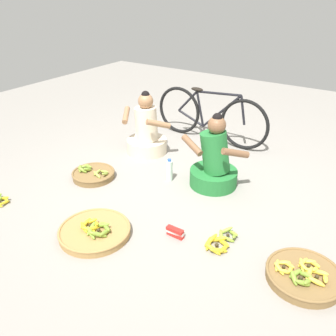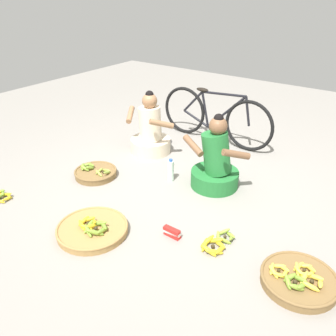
{
  "view_description": "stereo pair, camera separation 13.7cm",
  "coord_description": "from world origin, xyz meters",
  "px_view_note": "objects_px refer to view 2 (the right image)",
  "views": [
    {
      "loc": [
        1.74,
        -2.84,
        2.02
      ],
      "look_at": [
        0.0,
        -0.2,
        0.35
      ],
      "focal_mm": 38.16,
      "sensor_mm": 36.0,
      "label": 1
    },
    {
      "loc": [
        1.85,
        -2.76,
        2.02
      ],
      "look_at": [
        0.0,
        -0.2,
        0.35
      ],
      "focal_mm": 38.16,
      "sensor_mm": 36.0,
      "label": 2
    }
  ],
  "objects_px": {
    "vendor_woman_front": "(215,164)",
    "banana_basket_near_vendor": "(96,173)",
    "banana_basket_near_bicycle": "(92,229)",
    "bicycle_leaning": "(215,117)",
    "banana_basket_front_center": "(299,279)",
    "packet_carton_stack": "(172,232)",
    "vendor_woman_behind": "(150,133)",
    "loose_bananas_front_right": "(217,243)",
    "water_bottle": "(171,171)"
  },
  "relations": [
    {
      "from": "vendor_woman_front",
      "to": "banana_basket_near_vendor",
      "type": "xyz_separation_m",
      "value": [
        -1.22,
        -0.61,
        -0.22
      ]
    },
    {
      "from": "banana_basket_near_bicycle",
      "to": "bicycle_leaning",
      "type": "bearing_deg",
      "value": 93.44
    },
    {
      "from": "banana_basket_front_center",
      "to": "packet_carton_stack",
      "type": "bearing_deg",
      "value": -175.15
    },
    {
      "from": "vendor_woman_front",
      "to": "vendor_woman_behind",
      "type": "height_order",
      "value": "vendor_woman_front"
    },
    {
      "from": "banana_basket_near_vendor",
      "to": "loose_bananas_front_right",
      "type": "relative_size",
      "value": 1.22
    },
    {
      "from": "banana_basket_near_vendor",
      "to": "banana_basket_front_center",
      "type": "bearing_deg",
      "value": -6.69
    },
    {
      "from": "bicycle_leaning",
      "to": "water_bottle",
      "type": "height_order",
      "value": "bicycle_leaning"
    },
    {
      "from": "banana_basket_near_bicycle",
      "to": "water_bottle",
      "type": "relative_size",
      "value": 2.39
    },
    {
      "from": "banana_basket_near_vendor",
      "to": "water_bottle",
      "type": "bearing_deg",
      "value": 29.24
    },
    {
      "from": "water_bottle",
      "to": "packet_carton_stack",
      "type": "bearing_deg",
      "value": -53.79
    },
    {
      "from": "vendor_woman_front",
      "to": "loose_bananas_front_right",
      "type": "relative_size",
      "value": 2.09
    },
    {
      "from": "bicycle_leaning",
      "to": "water_bottle",
      "type": "xyz_separation_m",
      "value": [
        0.17,
        -1.27,
        -0.23
      ]
    },
    {
      "from": "banana_basket_near_bicycle",
      "to": "packet_carton_stack",
      "type": "bearing_deg",
      "value": 31.77
    },
    {
      "from": "banana_basket_near_vendor",
      "to": "water_bottle",
      "type": "relative_size",
      "value": 1.82
    },
    {
      "from": "banana_basket_near_bicycle",
      "to": "packet_carton_stack",
      "type": "xyz_separation_m",
      "value": [
        0.61,
        0.38,
        0.0
      ]
    },
    {
      "from": "bicycle_leaning",
      "to": "packet_carton_stack",
      "type": "relative_size",
      "value": 10.43
    },
    {
      "from": "vendor_woman_front",
      "to": "vendor_woman_behind",
      "type": "distance_m",
      "value": 1.16
    },
    {
      "from": "loose_bananas_front_right",
      "to": "bicycle_leaning",
      "type": "bearing_deg",
      "value": 120.14
    },
    {
      "from": "banana_basket_near_bicycle",
      "to": "packet_carton_stack",
      "type": "height_order",
      "value": "banana_basket_near_bicycle"
    },
    {
      "from": "banana_basket_near_vendor",
      "to": "banana_basket_front_center",
      "type": "height_order",
      "value": "banana_basket_near_vendor"
    },
    {
      "from": "vendor_woman_behind",
      "to": "banana_basket_near_vendor",
      "type": "relative_size",
      "value": 1.68
    },
    {
      "from": "bicycle_leaning",
      "to": "loose_bananas_front_right",
      "type": "distance_m",
      "value": 2.29
    },
    {
      "from": "vendor_woman_front",
      "to": "banana_basket_front_center",
      "type": "bearing_deg",
      "value": -36.34
    },
    {
      "from": "vendor_woman_front",
      "to": "bicycle_leaning",
      "type": "height_order",
      "value": "vendor_woman_front"
    },
    {
      "from": "vendor_woman_behind",
      "to": "banana_basket_front_center",
      "type": "relative_size",
      "value": 1.43
    },
    {
      "from": "packet_carton_stack",
      "to": "banana_basket_near_vendor",
      "type": "bearing_deg",
      "value": 164.35
    },
    {
      "from": "loose_bananas_front_right",
      "to": "banana_basket_front_center",
      "type": "bearing_deg",
      "value": -2.01
    },
    {
      "from": "banana_basket_near_vendor",
      "to": "banana_basket_front_center",
      "type": "distance_m",
      "value": 2.46
    },
    {
      "from": "bicycle_leaning",
      "to": "banana_basket_front_center",
      "type": "xyz_separation_m",
      "value": [
        1.85,
        -1.99,
        -0.31
      ]
    },
    {
      "from": "banana_basket_front_center",
      "to": "packet_carton_stack",
      "type": "distance_m",
      "value": 1.09
    },
    {
      "from": "banana_basket_front_center",
      "to": "water_bottle",
      "type": "bearing_deg",
      "value": 156.99
    },
    {
      "from": "loose_bananas_front_right",
      "to": "packet_carton_stack",
      "type": "height_order",
      "value": "packet_carton_stack"
    },
    {
      "from": "banana_basket_near_bicycle",
      "to": "loose_bananas_front_right",
      "type": "xyz_separation_m",
      "value": [
        0.99,
        0.49,
        -0.01
      ]
    },
    {
      "from": "bicycle_leaning",
      "to": "banana_basket_near_bicycle",
      "type": "bearing_deg",
      "value": -86.56
    },
    {
      "from": "loose_bananas_front_right",
      "to": "water_bottle",
      "type": "relative_size",
      "value": 1.49
    },
    {
      "from": "vendor_woman_front",
      "to": "water_bottle",
      "type": "bearing_deg",
      "value": -157.8
    },
    {
      "from": "banana_basket_near_bicycle",
      "to": "banana_basket_front_center",
      "type": "relative_size",
      "value": 1.12
    },
    {
      "from": "banana_basket_front_center",
      "to": "water_bottle",
      "type": "distance_m",
      "value": 1.83
    },
    {
      "from": "banana_basket_near_vendor",
      "to": "water_bottle",
      "type": "height_order",
      "value": "water_bottle"
    },
    {
      "from": "banana_basket_near_vendor",
      "to": "loose_bananas_front_right",
      "type": "xyz_separation_m",
      "value": [
        1.74,
        -0.26,
        -0.02
      ]
    },
    {
      "from": "vendor_woman_front",
      "to": "vendor_woman_behind",
      "type": "bearing_deg",
      "value": 165.63
    },
    {
      "from": "vendor_woman_front",
      "to": "loose_bananas_front_right",
      "type": "xyz_separation_m",
      "value": [
        0.52,
        -0.88,
        -0.24
      ]
    },
    {
      "from": "bicycle_leaning",
      "to": "packet_carton_stack",
      "type": "distance_m",
      "value": 2.24
    },
    {
      "from": "banana_basket_front_center",
      "to": "vendor_woman_front",
      "type": "bearing_deg",
      "value": 143.66
    },
    {
      "from": "bicycle_leaning",
      "to": "vendor_woman_behind",
      "type": "bearing_deg",
      "value": -121.78
    },
    {
      "from": "water_bottle",
      "to": "banana_basket_near_vendor",
      "type": "bearing_deg",
      "value": -150.76
    },
    {
      "from": "water_bottle",
      "to": "packet_carton_stack",
      "type": "relative_size",
      "value": 1.64
    },
    {
      "from": "loose_bananas_front_right",
      "to": "water_bottle",
      "type": "distance_m",
      "value": 1.2
    },
    {
      "from": "banana_basket_near_bicycle",
      "to": "vendor_woman_front",
      "type": "bearing_deg",
      "value": 70.86
    },
    {
      "from": "water_bottle",
      "to": "banana_basket_near_bicycle",
      "type": "bearing_deg",
      "value": -90.91
    }
  ]
}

